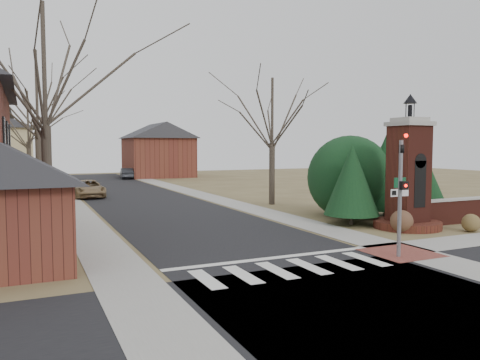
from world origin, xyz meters
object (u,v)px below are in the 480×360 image
pickup_truck (88,189)px  distant_car (127,173)px  brick_gate_monument (408,184)px  sign_post (399,198)px  traffic_signal_pole (401,186)px

pickup_truck → distant_car: (6.80, 19.62, -0.01)m
brick_gate_monument → distant_car: bearing=97.9°
brick_gate_monument → pickup_truck: size_ratio=1.34×
sign_post → brick_gate_monument: (3.41, 3.01, 0.22)m
traffic_signal_pole → distant_car: traffic_signal_pole is taller
sign_post → brick_gate_monument: 4.55m
sign_post → brick_gate_monument: size_ratio=0.42×
sign_post → pickup_truck: size_ratio=0.57×
sign_post → brick_gate_monument: brick_gate_monument is taller
traffic_signal_pole → pickup_truck: size_ratio=0.93×
traffic_signal_pole → sign_post: traffic_signal_pole is taller
brick_gate_monument → pickup_truck: bearing=120.6°
traffic_signal_pole → brick_gate_monument: bearing=43.2°
sign_post → pickup_truck: 25.66m
pickup_truck → distant_car: pickup_truck is taller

